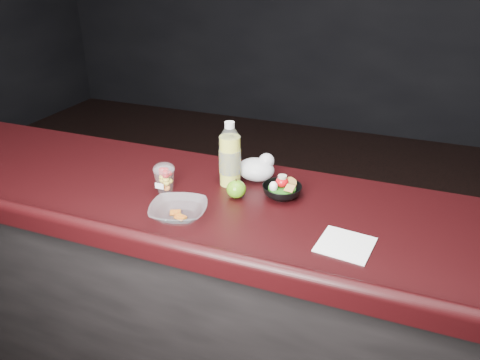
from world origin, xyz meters
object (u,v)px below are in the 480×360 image
lemonade_bottle (230,159)px  green_apple (236,189)px  takeout_bowl (179,211)px  fruit_cup (164,177)px  snack_bowl (282,190)px

lemonade_bottle → green_apple: (0.06, -0.09, -0.07)m
takeout_bowl → lemonade_bottle: bearing=77.6°
lemonade_bottle → fruit_cup: bearing=-144.6°
green_apple → fruit_cup: bearing=-169.0°
lemonade_bottle → snack_bowl: size_ratio=1.61×
green_apple → lemonade_bottle: bearing=123.9°
green_apple → takeout_bowl: 0.24m
green_apple → snack_bowl: snack_bowl is taller
fruit_cup → snack_bowl: fruit_cup is taller
green_apple → takeout_bowl: (-0.13, -0.20, -0.01)m
lemonade_bottle → green_apple: lemonade_bottle is taller
fruit_cup → takeout_bowl: bearing=-47.8°
takeout_bowl → fruit_cup: bearing=132.2°
fruit_cup → green_apple: fruit_cup is taller
lemonade_bottle → takeout_bowl: size_ratio=1.05×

